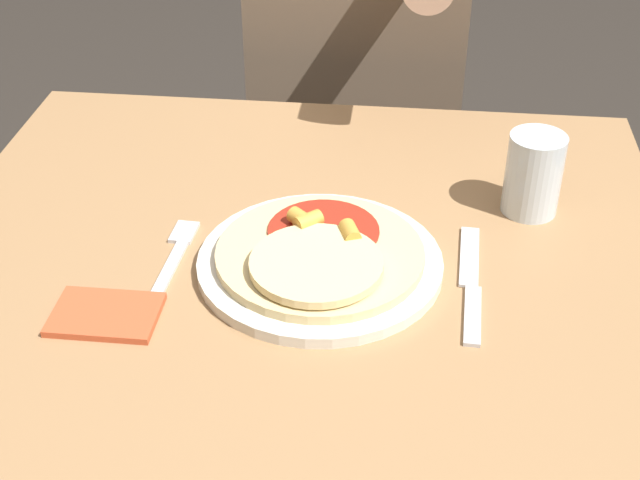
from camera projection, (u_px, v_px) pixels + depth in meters
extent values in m
cube|color=#9E754C|center=(300.00, 257.00, 1.09)|extent=(0.91, 0.79, 0.03)
cylinder|color=#9E754C|center=(108.00, 298.00, 1.60)|extent=(0.06, 0.06, 0.69)
cylinder|color=#9E754C|center=(555.00, 329.00, 1.53)|extent=(0.06, 0.06, 0.69)
cylinder|color=silver|center=(320.00, 263.00, 1.04)|extent=(0.29, 0.29, 0.01)
cylinder|color=#E0C689|center=(320.00, 254.00, 1.03)|extent=(0.24, 0.24, 0.01)
cylinder|color=#9E2819|center=(323.00, 231.00, 1.06)|extent=(0.13, 0.13, 0.00)
cylinder|color=beige|center=(316.00, 264.00, 0.99)|extent=(0.15, 0.15, 0.01)
cylinder|color=gold|center=(309.00, 220.00, 1.06)|extent=(0.04, 0.04, 0.02)
cylinder|color=gold|center=(350.00, 232.00, 1.04)|extent=(0.03, 0.04, 0.02)
cylinder|color=gold|center=(301.00, 218.00, 1.06)|extent=(0.03, 0.03, 0.02)
cube|color=silver|center=(167.00, 274.00, 1.03)|extent=(0.02, 0.13, 0.00)
cube|color=silver|center=(184.00, 232.00, 1.10)|extent=(0.03, 0.05, 0.00)
cube|color=silver|center=(473.00, 315.00, 0.97)|extent=(0.02, 0.10, 0.00)
cube|color=silver|center=(469.00, 257.00, 1.06)|extent=(0.03, 0.12, 0.00)
cylinder|color=silver|center=(533.00, 174.00, 1.12)|extent=(0.07, 0.07, 0.11)
cube|color=#C6512D|center=(106.00, 314.00, 0.97)|extent=(0.12, 0.08, 0.01)
cylinder|color=#2D2D38|center=(312.00, 241.00, 1.90)|extent=(0.11, 0.11, 0.53)
cylinder|color=#2D2D38|center=(394.00, 246.00, 1.88)|extent=(0.11, 0.11, 0.53)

